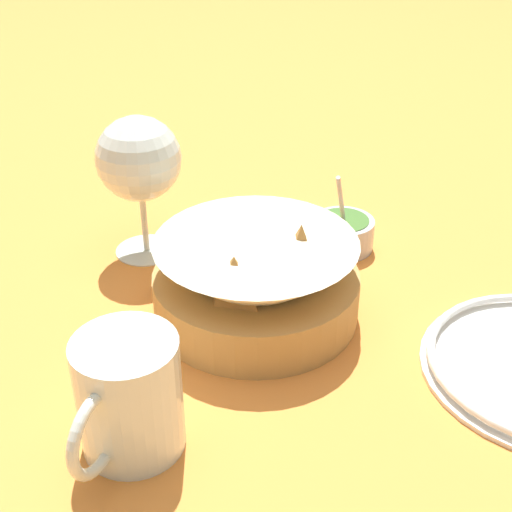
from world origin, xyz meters
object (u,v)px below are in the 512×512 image
object	(u,v)px
wine_glass	(139,163)
beer_mug	(128,400)
sauce_cup	(343,232)
food_basket	(255,282)

from	to	relation	value
wine_glass	beer_mug	world-z (taller)	wine_glass
sauce_cup	wine_glass	size ratio (longest dim) A/B	0.66
sauce_cup	beer_mug	world-z (taller)	sauce_cup
sauce_cup	wine_glass	xyz separation A→B (m)	(0.09, -0.21, 0.09)
sauce_cup	beer_mug	size ratio (longest dim) A/B	0.89
food_basket	wine_glass	bearing A→B (deg)	-113.00
food_basket	beer_mug	bearing A→B (deg)	-7.36
beer_mug	sauce_cup	bearing A→B (deg)	168.89
wine_glass	beer_mug	size ratio (longest dim) A/B	1.35
food_basket	beer_mug	distance (m)	0.20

